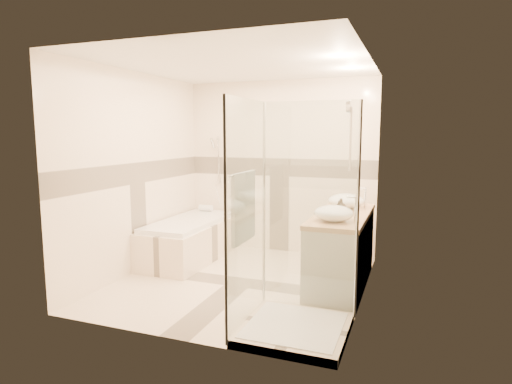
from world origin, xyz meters
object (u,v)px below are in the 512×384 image
(vanity, at_px, (342,250))
(vessel_sink_near, at_px, (346,201))
(bathtub, at_px, (191,237))
(vessel_sink_far, at_px, (334,213))
(amenity_bottle_a, at_px, (339,208))
(shower_enclosure, at_px, (285,274))
(amenity_bottle_b, at_px, (341,206))

(vanity, height_order, vessel_sink_near, vessel_sink_near)
(bathtub, height_order, vessel_sink_far, vessel_sink_far)
(vessel_sink_far, height_order, amenity_bottle_a, amenity_bottle_a)
(vessel_sink_near, bearing_deg, shower_enclosure, -99.38)
(shower_enclosure, distance_m, amenity_bottle_a, 1.22)
(vessel_sink_far, bearing_deg, shower_enclosure, -108.51)
(amenity_bottle_b, bearing_deg, bathtub, 170.60)
(vessel_sink_far, bearing_deg, amenity_bottle_b, 90.00)
(vessel_sink_near, relative_size, amenity_bottle_a, 2.59)
(vessel_sink_near, bearing_deg, amenity_bottle_b, -90.00)
(vanity, height_order, amenity_bottle_a, amenity_bottle_a)
(bathtub, distance_m, amenity_bottle_a, 2.28)
(vanity, bearing_deg, vessel_sink_far, -92.51)
(vanity, height_order, amenity_bottle_b, amenity_bottle_b)
(shower_enclosure, height_order, vessel_sink_far, shower_enclosure)
(shower_enclosure, bearing_deg, vessel_sink_far, 71.49)
(shower_enclosure, distance_m, vessel_sink_far, 0.96)
(amenity_bottle_a, bearing_deg, bathtub, 166.46)
(vessel_sink_near, distance_m, vessel_sink_far, 0.84)
(vessel_sink_near, bearing_deg, vessel_sink_far, -90.00)
(bathtub, relative_size, amenity_bottle_b, 10.19)
(bathtub, relative_size, shower_enclosure, 0.83)
(vessel_sink_far, bearing_deg, bathtub, 159.28)
(bathtub, distance_m, vanity, 2.18)
(amenity_bottle_a, bearing_deg, vessel_sink_far, -90.00)
(vanity, distance_m, amenity_bottle_a, 0.53)
(shower_enclosure, xyz_separation_m, vessel_sink_far, (0.27, 0.81, 0.43))
(vessel_sink_near, relative_size, amenity_bottle_b, 2.58)
(vessel_sink_far, distance_m, amenity_bottle_b, 0.45)
(vanity, height_order, shower_enclosure, shower_enclosure)
(shower_enclosure, xyz_separation_m, amenity_bottle_a, (0.27, 1.11, 0.43))
(shower_enclosure, bearing_deg, bathtub, 138.90)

